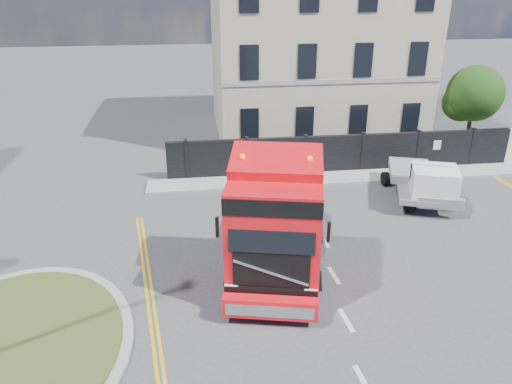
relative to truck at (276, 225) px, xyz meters
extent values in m
plane|color=#424244|center=(-0.91, 0.24, -2.01)|extent=(120.00, 120.00, 0.00)
cylinder|color=gray|center=(-7.91, -2.76, -1.95)|extent=(6.80, 6.80, 0.12)
cylinder|color=#32461C|center=(-7.91, -2.76, -1.87)|extent=(6.20, 6.20, 0.05)
cube|color=black|center=(5.09, 9.24, -1.01)|extent=(18.00, 0.25, 2.00)
cube|color=silver|center=(13.59, 9.24, -1.01)|extent=(2.60, 0.12, 2.00)
cube|color=#C0B398|center=(5.09, 16.74, 3.49)|extent=(12.00, 10.00, 11.00)
cylinder|color=#382619|center=(13.59, 12.24, -0.81)|extent=(0.24, 0.24, 2.40)
sphere|color=#153710|center=(13.59, 12.24, 1.19)|extent=(3.20, 3.20, 3.20)
sphere|color=#153710|center=(13.09, 12.64, 0.59)|extent=(2.20, 2.20, 2.20)
cube|color=gray|center=(5.09, 8.34, -1.95)|extent=(20.00, 1.60, 0.12)
cube|color=black|center=(0.28, 1.23, -1.17)|extent=(4.26, 7.51, 0.51)
cube|color=red|center=(-0.16, -0.69, 0.40)|extent=(3.39, 3.47, 3.15)
cube|color=red|center=(0.11, 0.46, 1.69)|extent=(2.96, 1.61, 1.57)
cube|color=black|center=(-0.48, -2.09, 0.85)|extent=(2.42, 0.62, 1.18)
cube|color=red|center=(-0.56, -2.44, -1.40)|extent=(2.83, 1.01, 0.62)
cylinder|color=black|center=(-1.54, -1.30, -1.43)|extent=(0.61, 1.22, 1.17)
cylinder|color=gray|center=(-1.54, -1.30, -1.43)|extent=(0.53, 0.72, 0.64)
cylinder|color=black|center=(0.83, -1.84, -1.43)|extent=(0.61, 1.22, 1.17)
cylinder|color=gray|center=(0.83, -1.84, -1.43)|extent=(0.53, 0.72, 0.64)
cylinder|color=black|center=(-0.65, 2.59, -1.43)|extent=(0.61, 1.22, 1.17)
cylinder|color=gray|center=(-0.65, 2.59, -1.43)|extent=(0.53, 0.72, 0.64)
cylinder|color=black|center=(1.71, 2.05, -1.43)|extent=(0.61, 1.22, 1.17)
cylinder|color=gray|center=(1.71, 2.05, -1.43)|extent=(0.53, 0.72, 0.64)
cylinder|color=black|center=(-0.35, 3.91, -1.43)|extent=(0.61, 1.22, 1.17)
cylinder|color=gray|center=(-0.35, 3.91, -1.43)|extent=(0.53, 0.72, 0.64)
cylinder|color=black|center=(2.01, 3.37, -1.43)|extent=(0.61, 1.22, 1.17)
cylinder|color=gray|center=(2.01, 3.37, -1.43)|extent=(0.53, 0.72, 0.64)
cube|color=gray|center=(7.60, 5.75, -1.32)|extent=(3.30, 5.08, 0.25)
cube|color=white|center=(7.60, 4.27, -0.68)|extent=(2.34, 2.28, 1.28)
cylinder|color=black|center=(6.66, 4.27, -1.67)|extent=(0.25, 0.69, 0.69)
cylinder|color=black|center=(8.53, 4.27, -1.67)|extent=(0.25, 0.69, 0.69)
cylinder|color=black|center=(6.66, 7.22, -1.67)|extent=(0.25, 0.69, 0.69)
cylinder|color=black|center=(8.53, 7.22, -1.67)|extent=(0.25, 0.69, 0.69)
camera|label=1|loc=(-2.51, -14.24, 7.61)|focal=35.00mm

